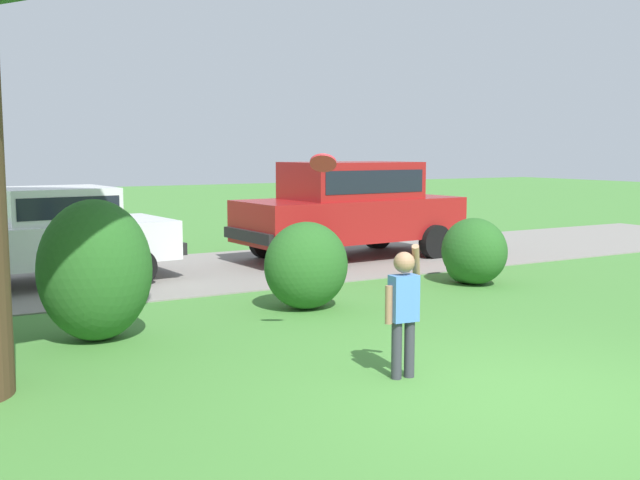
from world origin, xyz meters
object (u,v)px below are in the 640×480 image
parked_suv (351,205)px  frisbee (323,163)px  child_thrower (404,304)px  parked_sedan (42,232)px

parked_suv → frisbee: bearing=-124.6°
parked_suv → child_thrower: size_ratio=3.73×
parked_sedan → frisbee: size_ratio=13.90×
child_thrower → frisbee: (-0.22, 1.12, 1.30)m
parked_sedan → child_thrower: size_ratio=3.51×
child_thrower → frisbee: bearing=101.2°
parked_suv → child_thrower: bearing=-118.7°
frisbee → child_thrower: bearing=-78.8°
child_thrower → parked_suv: bearing=61.3°
parked_suv → frisbee: 7.18m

